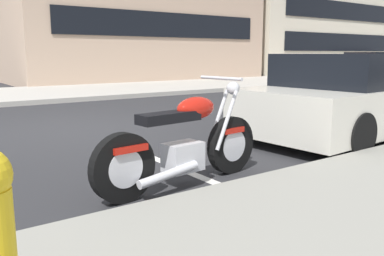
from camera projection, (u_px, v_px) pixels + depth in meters
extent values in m
plane|color=#28282B|center=(82.00, 129.00, 7.56)|extent=(260.00, 260.00, 0.00)
cube|color=#ADA89E|center=(270.00, 81.00, 19.77)|extent=(120.00, 5.00, 0.14)
cube|color=silver|center=(196.00, 175.00, 4.67)|extent=(0.12, 2.20, 0.01)
cylinder|color=black|center=(231.00, 145.00, 4.73)|extent=(0.67, 0.18, 0.67)
cylinder|color=silver|center=(231.00, 145.00, 4.73)|extent=(0.38, 0.16, 0.37)
cylinder|color=black|center=(123.00, 168.00, 3.78)|extent=(0.67, 0.18, 0.67)
cylinder|color=silver|center=(123.00, 168.00, 3.78)|extent=(0.38, 0.16, 0.37)
cube|color=silver|center=(183.00, 157.00, 4.26)|extent=(0.42, 0.30, 0.30)
cube|color=black|center=(169.00, 117.00, 4.06)|extent=(0.70, 0.29, 0.10)
ellipsoid|color=#B7190F|center=(196.00, 108.00, 4.29)|extent=(0.50, 0.29, 0.24)
cube|color=#B7190F|center=(127.00, 148.00, 3.78)|extent=(0.38, 0.22, 0.06)
cube|color=#B7190F|center=(230.00, 130.00, 4.68)|extent=(0.33, 0.19, 0.06)
cylinder|color=silver|center=(218.00, 119.00, 4.63)|extent=(0.34, 0.08, 0.65)
cylinder|color=silver|center=(227.00, 120.00, 4.52)|extent=(0.34, 0.08, 0.65)
cylinder|color=silver|center=(221.00, 78.00, 4.47)|extent=(0.10, 0.62, 0.04)
sphere|color=silver|center=(233.00, 88.00, 4.62)|extent=(0.15, 0.15, 0.15)
cylinder|color=silver|center=(169.00, 174.00, 3.98)|extent=(0.71, 0.16, 0.16)
cube|color=beige|center=(357.00, 105.00, 6.97)|extent=(4.64, 2.15, 0.70)
cube|color=black|center=(352.00, 70.00, 6.71)|extent=(2.33, 1.86, 0.52)
cylinder|color=black|center=(356.00, 105.00, 8.59)|extent=(0.63, 0.26, 0.62)
cylinder|color=black|center=(260.00, 119.00, 6.73)|extent=(0.63, 0.26, 0.62)
cylinder|color=black|center=(358.00, 135.00, 5.42)|extent=(0.63, 0.26, 0.62)
cube|color=#AD1919|center=(372.00, 72.00, 19.34)|extent=(4.16, 2.09, 0.72)
cube|color=black|center=(374.00, 58.00, 19.25)|extent=(2.37, 1.83, 0.57)
cylinder|color=black|center=(370.00, 78.00, 17.98)|extent=(0.63, 0.26, 0.62)
cylinder|color=black|center=(339.00, 76.00, 19.38)|extent=(0.63, 0.26, 0.62)
cylinder|color=black|center=(373.00, 75.00, 20.78)|extent=(0.63, 0.26, 0.62)
cube|color=black|center=(166.00, 25.00, 18.54)|extent=(10.42, 0.06, 1.10)
cube|color=beige|center=(290.00, 8.00, 30.76)|extent=(15.38, 10.83, 9.54)
cube|color=black|center=(352.00, 43.00, 26.89)|extent=(12.92, 0.06, 1.10)
cube|color=black|center=(354.00, 12.00, 26.53)|extent=(12.92, 0.06, 1.10)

